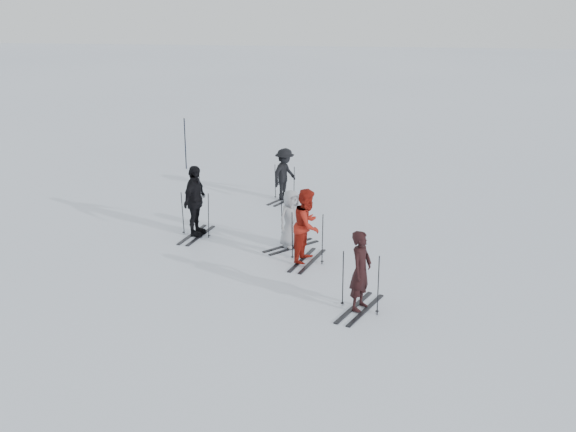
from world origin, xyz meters
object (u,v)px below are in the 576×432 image
object	(u,v)px
skier_near_dark	(361,272)
skier_uphill_far	(285,175)
piste_marker	(185,144)
skier_red	(307,226)
skier_grey	(291,220)
skier_uphill_left	(195,202)

from	to	relation	value
skier_near_dark	skier_uphill_far	size ratio (longest dim) A/B	1.06
piste_marker	skier_red	bearing A→B (deg)	-58.54
skier_grey	skier_uphill_left	size ratio (longest dim) A/B	0.78
skier_red	piste_marker	bearing A→B (deg)	47.18
skier_near_dark	skier_uphill_left	xyz separation A→B (m)	(-4.58, 4.17, 0.10)
skier_uphill_left	piste_marker	size ratio (longest dim) A/B	1.03
skier_near_dark	skier_red	world-z (taller)	skier_red
skier_uphill_far	piste_marker	world-z (taller)	piste_marker
skier_grey	skier_uphill_far	distance (m)	4.25
skier_red	skier_uphill_left	size ratio (longest dim) A/B	0.95
skier_near_dark	skier_grey	bearing A→B (deg)	50.88
skier_near_dark	piste_marker	distance (m)	13.13
skier_grey	skier_near_dark	bearing A→B (deg)	-108.12
piste_marker	skier_near_dark	bearing A→B (deg)	-59.45
skier_uphill_left	skier_grey	bearing A→B (deg)	-90.04
skier_uphill_left	piste_marker	distance (m)	7.44
skier_uphill_far	skier_uphill_left	bearing A→B (deg)	177.57
skier_near_dark	skier_uphill_far	distance (m)	8.19
skier_red	skier_near_dark	bearing A→B (deg)	-136.84
skier_uphill_far	piste_marker	distance (m)	5.42
skier_near_dark	skier_grey	xyz separation A→B (m)	(-1.88, 3.58, -0.11)
skier_red	skier_grey	size ratio (longest dim) A/B	1.21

